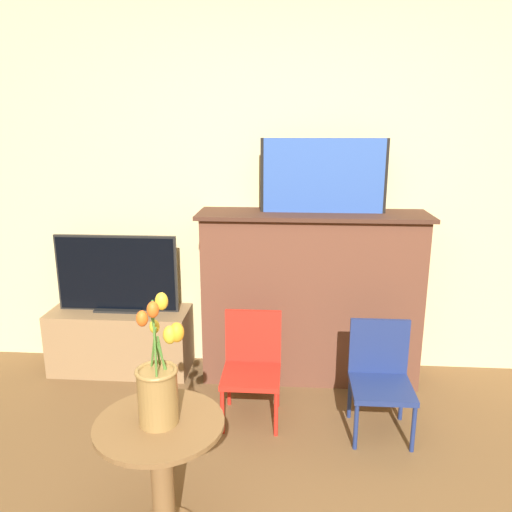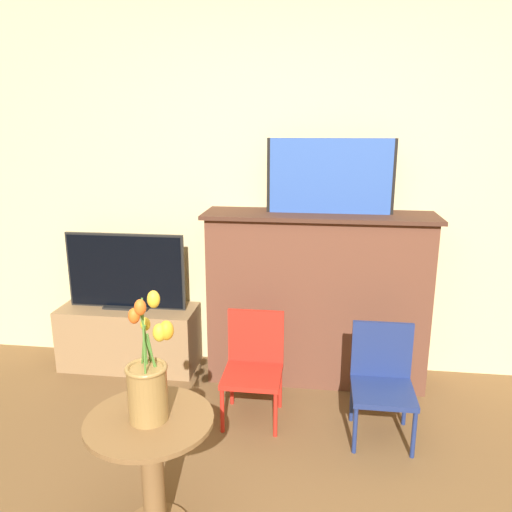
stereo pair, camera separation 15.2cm
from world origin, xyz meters
name	(u,v)px [view 2 (the right image)]	position (x,y,z in m)	size (l,w,h in m)	color
wall_back	(300,176)	(0.00, 2.13, 1.35)	(8.00, 0.06, 2.70)	beige
fireplace_mantel	(317,296)	(0.14, 1.91, 0.58)	(1.47, 0.41, 1.14)	brown
painting	(330,176)	(0.19, 1.92, 1.37)	(0.79, 0.03, 0.46)	black
tv_stand	(130,337)	(-1.17, 1.90, 0.22)	(0.95, 0.36, 0.44)	olive
tv_monitor	(126,272)	(-1.17, 1.91, 0.70)	(0.83, 0.12, 0.53)	black
chair_red	(254,362)	(-0.22, 1.40, 0.34)	(0.33, 0.33, 0.62)	red
chair_blue	(382,377)	(0.51, 1.32, 0.34)	(0.33, 0.33, 0.62)	navy
side_table	(152,460)	(-0.51, 0.46, 0.35)	(0.52, 0.52, 0.54)	brown
vase_tulips	(148,381)	(-0.50, 0.47, 0.71)	(0.20, 0.27, 0.54)	olive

